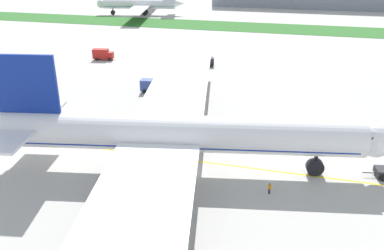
% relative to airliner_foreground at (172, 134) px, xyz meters
% --- Properties ---
extents(ground_plane, '(600.00, 600.00, 0.00)m').
position_rel_airliner_foreground_xyz_m(ground_plane, '(2.56, 0.01, -5.73)').
color(ground_plane, '#ADAAA5').
rests_on(ground_plane, ground).
extents(apron_taxi_line, '(280.00, 0.36, 0.01)m').
position_rel_airliner_foreground_xyz_m(apron_taxi_line, '(2.56, 3.36, -5.73)').
color(apron_taxi_line, yellow).
rests_on(apron_taxi_line, ground).
extents(grass_median_strip, '(320.00, 24.00, 0.10)m').
position_rel_airliner_foreground_xyz_m(grass_median_strip, '(2.56, 123.70, -5.68)').
color(grass_median_strip, '#2D6628').
rests_on(grass_median_strip, ground).
extents(airliner_foreground, '(59.78, 97.86, 16.88)m').
position_rel_airliner_foreground_xyz_m(airliner_foreground, '(0.00, 0.00, 0.00)').
color(airliner_foreground, white).
rests_on(airliner_foreground, ground).
extents(ground_crew_wingwalker_port, '(0.48, 0.46, 1.62)m').
position_rel_airliner_foreground_xyz_m(ground_crew_wingwalker_port, '(14.29, -2.91, -4.75)').
color(ground_crew_wingwalker_port, black).
rests_on(ground_crew_wingwalker_port, ground).
extents(service_truck_baggage_loader, '(6.23, 3.26, 3.20)m').
position_rel_airliner_foreground_xyz_m(service_truck_baggage_loader, '(-39.73, 56.78, -4.03)').
color(service_truck_baggage_loader, '#B21E19').
rests_on(service_truck_baggage_loader, ground).
extents(service_truck_fuel_bowser, '(4.90, 3.58, 2.86)m').
position_rel_airliner_foreground_xyz_m(service_truck_fuel_bowser, '(-8.71, 57.82, -4.17)').
color(service_truck_fuel_bowser, black).
rests_on(service_truck_fuel_bowser, ground).
extents(service_truck_catering_van, '(5.89, 3.11, 2.90)m').
position_rel_airliner_foreground_xyz_m(service_truck_catering_van, '(-15.14, 32.64, -4.17)').
color(service_truck_catering_van, '#33478C').
rests_on(service_truck_catering_van, ground).
extents(parked_airliner_far_left, '(43.60, 69.43, 15.20)m').
position_rel_airliner_foreground_xyz_m(parked_airliner_far_left, '(-62.84, 145.22, -0.58)').
color(parked_airliner_far_left, white).
rests_on(parked_airliner_far_left, ground).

